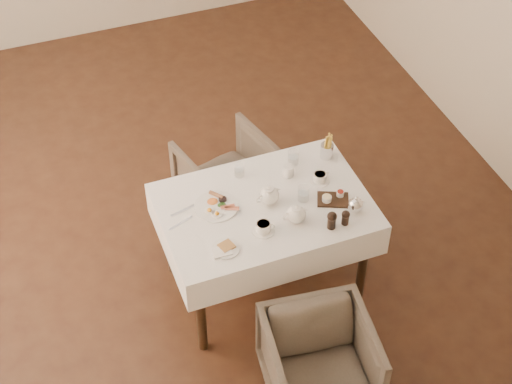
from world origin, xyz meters
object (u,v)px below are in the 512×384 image
object	(u,v)px
breakfast_plate	(216,206)
teapot_centre	(269,194)
table	(265,218)
armchair_far	(228,177)
armchair_near	(319,363)

from	to	relation	value
breakfast_plate	teapot_centre	world-z (taller)	teapot_centre
table	teapot_centre	world-z (taller)	teapot_centre
breakfast_plate	table	bearing A→B (deg)	-31.08
table	armchair_far	xyz separation A→B (m)	(0.03, 0.79, -0.35)
table	armchair_far	size ratio (longest dim) A/B	2.02
table	armchair_near	size ratio (longest dim) A/B	2.04
armchair_far	breakfast_plate	size ratio (longest dim) A/B	2.34
table	teapot_centre	bearing A→B (deg)	20.60
armchair_near	armchair_far	world-z (taller)	armchair_far
armchair_far	table	bearing A→B (deg)	73.72
table	breakfast_plate	distance (m)	0.32
armchair_far	teapot_centre	bearing A→B (deg)	76.10
breakfast_plate	armchair_near	bearing A→B (deg)	-86.99
armchair_near	teapot_centre	world-z (taller)	teapot_centre
armchair_far	breakfast_plate	bearing A→B (deg)	52.10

